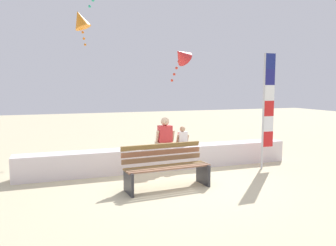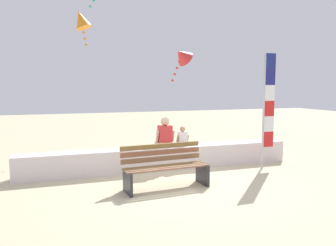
{
  "view_description": "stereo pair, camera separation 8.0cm",
  "coord_description": "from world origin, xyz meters",
  "px_view_note": "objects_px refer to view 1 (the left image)",
  "views": [
    {
      "loc": [
        -2.59,
        -6.51,
        2.07
      ],
      "look_at": [
        0.17,
        1.29,
        1.16
      ],
      "focal_mm": 35.59,
      "sensor_mm": 36.0,
      "label": 1
    },
    {
      "loc": [
        -2.51,
        -6.54,
        2.07
      ],
      "look_at": [
        0.17,
        1.29,
        1.16
      ],
      "focal_mm": 35.59,
      "sensor_mm": 36.0,
      "label": 2
    }
  ],
  "objects_px": {
    "person_child": "(182,138)",
    "person_adult": "(165,135)",
    "flag_banner": "(267,105)",
    "kite_red": "(181,55)",
    "park_bench": "(166,167)",
    "kite_orange": "(80,20)"
  },
  "relations": [
    {
      "from": "person_child",
      "to": "flag_banner",
      "type": "distance_m",
      "value": 2.27
    },
    {
      "from": "person_adult",
      "to": "kite_red",
      "type": "distance_m",
      "value": 2.64
    },
    {
      "from": "flag_banner",
      "to": "kite_red",
      "type": "xyz_separation_m",
      "value": [
        -1.49,
        2.08,
        1.36
      ]
    },
    {
      "from": "flag_banner",
      "to": "kite_orange",
      "type": "distance_m",
      "value": 6.24
    },
    {
      "from": "person_adult",
      "to": "kite_red",
      "type": "xyz_separation_m",
      "value": [
        0.93,
        1.27,
        2.12
      ]
    },
    {
      "from": "person_child",
      "to": "kite_orange",
      "type": "bearing_deg",
      "value": 125.34
    },
    {
      "from": "park_bench",
      "to": "kite_red",
      "type": "distance_m",
      "value": 4.04
    },
    {
      "from": "person_adult",
      "to": "kite_orange",
      "type": "distance_m",
      "value": 4.84
    },
    {
      "from": "park_bench",
      "to": "kite_orange",
      "type": "distance_m",
      "value": 6.06
    },
    {
      "from": "person_adult",
      "to": "kite_red",
      "type": "bearing_deg",
      "value": 53.67
    },
    {
      "from": "person_child",
      "to": "person_adult",
      "type": "bearing_deg",
      "value": -179.96
    },
    {
      "from": "flag_banner",
      "to": "person_child",
      "type": "bearing_deg",
      "value": 157.32
    },
    {
      "from": "park_bench",
      "to": "person_child",
      "type": "height_order",
      "value": "person_child"
    },
    {
      "from": "park_bench",
      "to": "person_adult",
      "type": "relative_size",
      "value": 2.44
    },
    {
      "from": "kite_orange",
      "to": "kite_red",
      "type": "bearing_deg",
      "value": -34.64
    },
    {
      "from": "flag_banner",
      "to": "kite_red",
      "type": "distance_m",
      "value": 2.9
    },
    {
      "from": "park_bench",
      "to": "kite_red",
      "type": "height_order",
      "value": "kite_red"
    },
    {
      "from": "person_child",
      "to": "flag_banner",
      "type": "height_order",
      "value": "flag_banner"
    },
    {
      "from": "kite_orange",
      "to": "flag_banner",
      "type": "bearing_deg",
      "value": -43.36
    },
    {
      "from": "park_bench",
      "to": "person_adult",
      "type": "height_order",
      "value": "person_adult"
    },
    {
      "from": "kite_orange",
      "to": "person_adult",
      "type": "bearing_deg",
      "value": -60.94
    },
    {
      "from": "person_adult",
      "to": "person_child",
      "type": "xyz_separation_m",
      "value": [
        0.48,
        0.0,
        -0.09
      ]
    }
  ]
}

